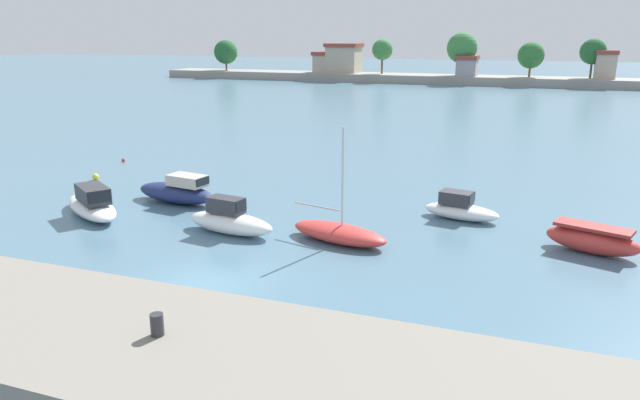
{
  "coord_description": "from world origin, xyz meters",
  "views": [
    {
      "loc": [
        10.93,
        -17.75,
        8.96
      ],
      "look_at": [
        0.72,
        9.94,
        0.7
      ],
      "focal_mm": 33.55,
      "sensor_mm": 36.0,
      "label": 1
    }
  ],
  "objects_px": {
    "mooring_buoy_1": "(96,177)",
    "mooring_buoy_2": "(123,160)",
    "moored_boat_0": "(92,204)",
    "moored_boat_5": "(592,240)",
    "moored_boat_3": "(339,233)",
    "mooring_buoy_0": "(150,191)",
    "moored_boat_1": "(178,191)",
    "mooring_bollard": "(157,325)",
    "moored_boat_2": "(230,221)",
    "moored_boat_4": "(460,209)"
  },
  "relations": [
    {
      "from": "moored_boat_0",
      "to": "moored_boat_4",
      "type": "height_order",
      "value": "moored_boat_0"
    },
    {
      "from": "moored_boat_0",
      "to": "mooring_buoy_2",
      "type": "relative_size",
      "value": 21.6
    },
    {
      "from": "mooring_buoy_2",
      "to": "mooring_bollard",
      "type": "bearing_deg",
      "value": -50.43
    },
    {
      "from": "mooring_buoy_0",
      "to": "moored_boat_1",
      "type": "bearing_deg",
      "value": -24.03
    },
    {
      "from": "mooring_bollard",
      "to": "moored_boat_1",
      "type": "bearing_deg",
      "value": 122.19
    },
    {
      "from": "mooring_bollard",
      "to": "mooring_buoy_1",
      "type": "xyz_separation_m",
      "value": [
        -18.19,
        19.14,
        -2.27
      ]
    },
    {
      "from": "moored_boat_1",
      "to": "moored_boat_2",
      "type": "height_order",
      "value": "moored_boat_2"
    },
    {
      "from": "mooring_buoy_1",
      "to": "moored_boat_4",
      "type": "bearing_deg",
      "value": -0.88
    },
    {
      "from": "moored_boat_0",
      "to": "moored_boat_4",
      "type": "relative_size",
      "value": 1.41
    },
    {
      "from": "moored_boat_0",
      "to": "moored_boat_5",
      "type": "xyz_separation_m",
      "value": [
        23.5,
        2.93,
        -0.0
      ]
    },
    {
      "from": "moored_boat_0",
      "to": "mooring_buoy_2",
      "type": "xyz_separation_m",
      "value": [
        -7.03,
        11.44,
        -0.45
      ]
    },
    {
      "from": "moored_boat_3",
      "to": "mooring_buoy_0",
      "type": "xyz_separation_m",
      "value": [
        -13.04,
        4.22,
        -0.29
      ]
    },
    {
      "from": "mooring_bollard",
      "to": "moored_boat_3",
      "type": "bearing_deg",
      "value": 90.29
    },
    {
      "from": "mooring_bollard",
      "to": "mooring_buoy_0",
      "type": "relative_size",
      "value": 2.18
    },
    {
      "from": "mooring_bollard",
      "to": "moored_boat_4",
      "type": "bearing_deg",
      "value": 76.41
    },
    {
      "from": "mooring_bollard",
      "to": "mooring_buoy_2",
      "type": "relative_size",
      "value": 2.06
    },
    {
      "from": "moored_boat_2",
      "to": "moored_boat_3",
      "type": "distance_m",
      "value": 5.15
    },
    {
      "from": "moored_boat_2",
      "to": "mooring_buoy_0",
      "type": "distance_m",
      "value": 9.31
    },
    {
      "from": "mooring_buoy_0",
      "to": "mooring_buoy_2",
      "type": "height_order",
      "value": "mooring_buoy_2"
    },
    {
      "from": "mooring_bollard",
      "to": "moored_boat_5",
      "type": "bearing_deg",
      "value": 56.79
    },
    {
      "from": "moored_boat_0",
      "to": "mooring_buoy_1",
      "type": "relative_size",
      "value": 13.14
    },
    {
      "from": "moored_boat_0",
      "to": "moored_boat_4",
      "type": "bearing_deg",
      "value": 52.46
    },
    {
      "from": "moored_boat_0",
      "to": "mooring_buoy_1",
      "type": "distance_m",
      "value": 8.02
    },
    {
      "from": "moored_boat_2",
      "to": "moored_boat_3",
      "type": "bearing_deg",
      "value": 15.12
    },
    {
      "from": "mooring_buoy_1",
      "to": "mooring_buoy_2",
      "type": "relative_size",
      "value": 1.64
    },
    {
      "from": "moored_boat_5",
      "to": "mooring_buoy_0",
      "type": "relative_size",
      "value": 16.48
    },
    {
      "from": "moored_boat_1",
      "to": "mooring_buoy_1",
      "type": "relative_size",
      "value": 12.24
    },
    {
      "from": "mooring_bollard",
      "to": "mooring_buoy_2",
      "type": "bearing_deg",
      "value": 129.57
    },
    {
      "from": "moored_boat_1",
      "to": "moored_boat_3",
      "type": "relative_size",
      "value": 1.01
    },
    {
      "from": "moored_boat_3",
      "to": "mooring_buoy_2",
      "type": "height_order",
      "value": "moored_boat_3"
    },
    {
      "from": "moored_boat_1",
      "to": "mooring_buoy_1",
      "type": "distance_m",
      "value": 8.26
    },
    {
      "from": "mooring_bollard",
      "to": "moored_boat_2",
      "type": "bearing_deg",
      "value": 111.93
    },
    {
      "from": "moored_boat_4",
      "to": "mooring_buoy_1",
      "type": "bearing_deg",
      "value": -170.6
    },
    {
      "from": "moored_boat_0",
      "to": "mooring_buoy_2",
      "type": "bearing_deg",
      "value": 155.68
    },
    {
      "from": "mooring_bollard",
      "to": "moored_boat_3",
      "type": "height_order",
      "value": "moored_boat_3"
    },
    {
      "from": "mooring_buoy_2",
      "to": "moored_boat_3",
      "type": "bearing_deg",
      "value": -28.47
    },
    {
      "from": "moored_boat_5",
      "to": "mooring_buoy_2",
      "type": "height_order",
      "value": "moored_boat_5"
    },
    {
      "from": "moored_boat_0",
      "to": "mooring_bollard",
      "type": "bearing_deg",
      "value": -10.48
    },
    {
      "from": "moored_boat_5",
      "to": "mooring_buoy_2",
      "type": "bearing_deg",
      "value": -177.08
    },
    {
      "from": "moored_boat_1",
      "to": "moored_boat_5",
      "type": "relative_size",
      "value": 1.29
    },
    {
      "from": "mooring_bollard",
      "to": "mooring_buoy_0",
      "type": "xyz_separation_m",
      "value": [
        -13.11,
        17.71,
        -2.36
      ]
    },
    {
      "from": "moored_boat_1",
      "to": "mooring_buoy_1",
      "type": "height_order",
      "value": "moored_boat_1"
    },
    {
      "from": "moored_boat_1",
      "to": "moored_boat_3",
      "type": "bearing_deg",
      "value": -7.67
    },
    {
      "from": "moored_boat_5",
      "to": "moored_boat_3",
      "type": "bearing_deg",
      "value": -148.7
    },
    {
      "from": "moored_boat_1",
      "to": "mooring_buoy_2",
      "type": "height_order",
      "value": "moored_boat_1"
    },
    {
      "from": "mooring_buoy_0",
      "to": "mooring_buoy_1",
      "type": "relative_size",
      "value": 0.57
    },
    {
      "from": "moored_boat_0",
      "to": "mooring_buoy_2",
      "type": "height_order",
      "value": "moored_boat_0"
    },
    {
      "from": "moored_boat_5",
      "to": "mooring_buoy_2",
      "type": "xyz_separation_m",
      "value": [
        -30.53,
        8.51,
        -0.45
      ]
    },
    {
      "from": "moored_boat_0",
      "to": "moored_boat_4",
      "type": "distance_m",
      "value": 18.61
    },
    {
      "from": "moored_boat_1",
      "to": "moored_boat_2",
      "type": "xyz_separation_m",
      "value": [
        5.2,
        -3.63,
        -0.03
      ]
    }
  ]
}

